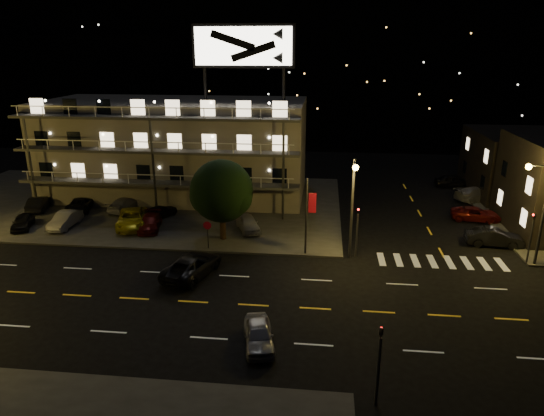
# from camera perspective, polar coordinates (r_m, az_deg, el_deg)

# --- Properties ---
(ground) EXTENTS (140.00, 140.00, 0.00)m
(ground) POSITION_cam_1_polar(r_m,az_deg,el_deg) (32.30, -5.79, -11.11)
(ground) COLOR black
(ground) RESTS_ON ground
(curb_nw) EXTENTS (44.00, 24.00, 0.15)m
(curb_nw) POSITION_cam_1_polar(r_m,az_deg,el_deg) (53.94, -16.09, 0.60)
(curb_nw) COLOR #343432
(curb_nw) RESTS_ON ground
(motel) EXTENTS (28.00, 13.80, 18.10)m
(motel) POSITION_cam_1_polar(r_m,az_deg,el_deg) (54.84, -11.12, 6.95)
(motel) COLOR gray
(motel) RESTS_ON ground
(side_bldg_back) EXTENTS (14.06, 12.00, 7.00)m
(side_bldg_back) POSITION_cam_1_polar(r_m,az_deg,el_deg) (61.60, 28.86, 4.49)
(side_bldg_back) COLOR black
(side_bldg_back) RESTS_ON ground
(hill_backdrop) EXTENTS (120.00, 25.00, 24.00)m
(hill_backdrop) POSITION_cam_1_polar(r_m,az_deg,el_deg) (97.11, -1.02, 15.78)
(hill_backdrop) COLOR black
(hill_backdrop) RESTS_ON ground
(streetlight_nc) EXTENTS (0.44, 1.92, 8.00)m
(streetlight_nc) POSITION_cam_1_polar(r_m,az_deg,el_deg) (37.11, 9.48, 1.04)
(streetlight_nc) COLOR #2D2D30
(streetlight_nc) RESTS_ON ground
(streetlight_ne) EXTENTS (1.92, 0.44, 8.00)m
(streetlight_ne) POSITION_cam_1_polar(r_m,az_deg,el_deg) (40.64, 29.01, 0.45)
(streetlight_ne) COLOR #2D2D30
(streetlight_ne) RESTS_ON ground
(signal_nw) EXTENTS (0.20, 0.27, 4.60)m
(signal_nw) POSITION_cam_1_polar(r_m,az_deg,el_deg) (38.43, 10.00, -2.15)
(signal_nw) COLOR #2D2D30
(signal_nw) RESTS_ON ground
(signal_sw) EXTENTS (0.20, 0.27, 4.60)m
(signal_sw) POSITION_cam_1_polar(r_m,az_deg,el_deg) (23.31, 12.51, -16.82)
(signal_sw) COLOR #2D2D30
(signal_sw) RESTS_ON ground
(signal_ne) EXTENTS (0.27, 0.20, 4.60)m
(signal_ne) POSITION_cam_1_polar(r_m,az_deg,el_deg) (41.46, 28.23, -2.60)
(signal_ne) COLOR #2D2D30
(signal_ne) RESTS_ON ground
(banner_north) EXTENTS (0.83, 0.16, 6.40)m
(banner_north) POSITION_cam_1_polar(r_m,az_deg,el_deg) (37.97, 4.18, -0.79)
(banner_north) COLOR #2D2D30
(banner_north) RESTS_ON ground
(stop_sign) EXTENTS (0.91, 0.11, 2.61)m
(stop_sign) POSITION_cam_1_polar(r_m,az_deg,el_deg) (39.78, -7.59, -2.63)
(stop_sign) COLOR #2D2D30
(stop_sign) RESTS_ON ground
(tree) EXTENTS (5.51, 5.31, 6.94)m
(tree) POSITION_cam_1_polar(r_m,az_deg,el_deg) (40.85, -6.00, 1.79)
(tree) COLOR black
(tree) RESTS_ON curb_nw
(lot_car_0) EXTENTS (2.54, 3.95, 1.25)m
(lot_car_0) POSITION_cam_1_polar(r_m,az_deg,el_deg) (49.66, -27.29, -1.44)
(lot_car_0) COLOR black
(lot_car_0) RESTS_ON curb_nw
(lot_car_1) EXTENTS (1.51, 4.25, 1.40)m
(lot_car_1) POSITION_cam_1_polar(r_m,az_deg,el_deg) (48.31, -23.17, -1.28)
(lot_car_1) COLOR #99999E
(lot_car_1) RESTS_ON curb_nw
(lot_car_2) EXTENTS (3.97, 5.97, 1.52)m
(lot_car_2) POSITION_cam_1_polar(r_m,az_deg,el_deg) (46.32, -16.15, -1.22)
(lot_car_2) COLOR gold
(lot_car_2) RESTS_ON curb_nw
(lot_car_3) EXTENTS (2.58, 4.64, 1.27)m
(lot_car_3) POSITION_cam_1_polar(r_m,az_deg,el_deg) (45.29, -14.16, -1.66)
(lot_car_3) COLOR #5B0F0D
(lot_car_3) RESTS_ON curb_nw
(lot_car_4) EXTENTS (2.98, 4.28, 1.35)m
(lot_car_4) POSITION_cam_1_polar(r_m,az_deg,el_deg) (43.68, -2.85, -1.79)
(lot_car_4) COLOR #99999E
(lot_car_4) RESTS_ON curb_nw
(lot_car_5) EXTENTS (2.57, 4.55, 1.42)m
(lot_car_5) POSITION_cam_1_polar(r_m,az_deg,el_deg) (54.48, -25.73, 0.51)
(lot_car_5) COLOR black
(lot_car_5) RESTS_ON curb_nw
(lot_car_6) EXTENTS (3.12, 5.02, 1.30)m
(lot_car_6) POSITION_cam_1_polar(r_m,az_deg,el_deg) (52.89, -21.58, 0.49)
(lot_car_6) COLOR black
(lot_car_6) RESTS_ON curb_nw
(lot_car_7) EXTENTS (2.60, 4.84, 1.33)m
(lot_car_7) POSITION_cam_1_polar(r_m,az_deg,el_deg) (51.18, -16.91, 0.45)
(lot_car_7) COLOR #99999E
(lot_car_7) RESTS_ON curb_nw
(lot_car_8) EXTENTS (2.91, 4.02, 1.27)m
(lot_car_8) POSITION_cam_1_polar(r_m,az_deg,el_deg) (48.12, -13.03, -0.38)
(lot_car_8) COLOR black
(lot_car_8) RESTS_ON curb_nw
(lot_car_9) EXTENTS (1.48, 3.89, 1.27)m
(lot_car_9) POSITION_cam_1_polar(r_m,az_deg,el_deg) (48.16, -5.19, 0.04)
(lot_car_9) COLOR #5B0F0D
(lot_car_9) RESTS_ON curb_nw
(side_car_0) EXTENTS (4.66, 1.94, 1.50)m
(side_car_0) POSITION_cam_1_polar(r_m,az_deg,el_deg) (44.66, 24.67, -3.16)
(side_car_0) COLOR black
(side_car_0) RESTS_ON ground
(side_car_1) EXTENTS (4.87, 2.80, 1.28)m
(side_car_1) POSITION_cam_1_polar(r_m,az_deg,el_deg) (50.53, 22.88, -0.66)
(side_car_1) COLOR #5B0F0D
(side_car_1) RESTS_ON ground
(side_car_2) EXTENTS (5.52, 3.97, 1.48)m
(side_car_2) POSITION_cam_1_polar(r_m,az_deg,el_deg) (57.13, 23.00, 1.52)
(side_car_2) COLOR #99999E
(side_car_2) RESTS_ON ground
(side_car_3) EXTENTS (4.32, 1.79, 1.46)m
(side_car_3) POSITION_cam_1_polar(r_m,az_deg,el_deg) (61.86, 20.56, 3.01)
(side_car_3) COLOR black
(side_car_3) RESTS_ON ground
(road_car_east) EXTENTS (2.35, 4.16, 1.34)m
(road_car_east) POSITION_cam_1_polar(r_m,az_deg,el_deg) (27.86, -1.59, -14.64)
(road_car_east) COLOR #99999E
(road_car_east) RESTS_ON ground
(road_car_west) EXTENTS (3.95, 6.02, 1.54)m
(road_car_west) POSITION_cam_1_polar(r_m,az_deg,el_deg) (35.97, -9.42, -6.69)
(road_car_west) COLOR black
(road_car_west) RESTS_ON ground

